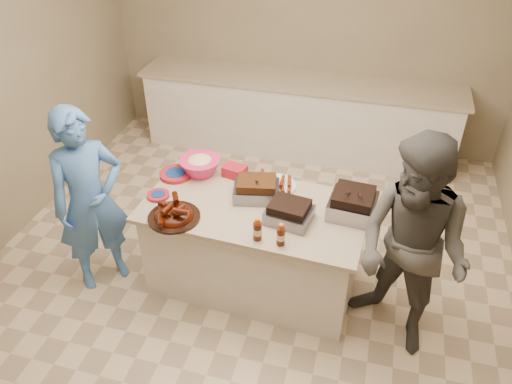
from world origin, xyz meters
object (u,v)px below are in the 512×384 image
(bbq_bottle_b, at_px, (281,244))
(plastic_cup, at_px, (184,166))
(rib_platter, at_px, (174,218))
(guest_blue, at_px, (108,275))
(island, at_px, (254,281))
(roasting_pan, at_px, (351,214))
(mustard_bottle, at_px, (245,195))
(coleslaw_bowl, at_px, (201,173))
(guest_gray, at_px, (392,333))
(bbq_bottle_a, at_px, (257,239))

(bbq_bottle_b, height_order, plastic_cup, bbq_bottle_b)
(rib_platter, relative_size, guest_blue, 0.25)
(island, bearing_deg, rib_platter, -148.14)
(guest_blue, bearing_deg, bbq_bottle_b, -52.90)
(plastic_cup, bearing_deg, bbq_bottle_b, -36.91)
(roasting_pan, height_order, mustard_bottle, roasting_pan)
(coleslaw_bowl, distance_m, guest_blue, 1.20)
(island, relative_size, coleslaw_bowl, 4.98)
(coleslaw_bowl, bearing_deg, roasting_pan, -9.92)
(mustard_bottle, bearing_deg, island, -49.40)
(bbq_bottle_b, xyz_separation_m, mustard_bottle, (-0.40, 0.49, 0.00))
(roasting_pan, height_order, guest_blue, roasting_pan)
(rib_platter, xyz_separation_m, guest_gray, (1.68, 0.04, -0.80))
(island, bearing_deg, mustard_bottle, 133.89)
(coleslaw_bowl, height_order, guest_gray, coleslaw_bowl)
(plastic_cup, bearing_deg, mustard_bottle, -23.26)
(island, xyz_separation_m, bbq_bottle_a, (0.12, -0.36, 0.80))
(rib_platter, distance_m, coleslaw_bowl, 0.61)
(rib_platter, bearing_deg, guest_blue, 177.19)
(coleslaw_bowl, xyz_separation_m, guest_blue, (-0.69, -0.58, -0.80))
(bbq_bottle_a, height_order, guest_blue, bbq_bottle_a)
(rib_platter, distance_m, guest_blue, 1.07)
(mustard_bottle, bearing_deg, roasting_pan, -1.72)
(bbq_bottle_a, xyz_separation_m, plastic_cup, (-0.84, 0.75, 0.00))
(rib_platter, relative_size, bbq_bottle_b, 2.20)
(island, distance_m, guest_blue, 1.27)
(mustard_bottle, xyz_separation_m, guest_gray, (1.26, -0.38, -0.80))
(rib_platter, xyz_separation_m, roasting_pan, (1.25, 0.39, 0.00))
(rib_platter, xyz_separation_m, coleslaw_bowl, (-0.02, 0.61, 0.00))
(rib_platter, height_order, coleslaw_bowl, coleslaw_bowl)
(bbq_bottle_b, xyz_separation_m, plastic_cup, (-1.01, 0.76, 0.00))
(bbq_bottle_b, bearing_deg, bbq_bottle_a, 176.71)
(guest_gray, bearing_deg, roasting_pan, 176.80)
(mustard_bottle, height_order, guest_gray, mustard_bottle)
(guest_blue, bearing_deg, bbq_bottle_a, -53.02)
(bbq_bottle_a, height_order, plastic_cup, bbq_bottle_a)
(plastic_cup, bearing_deg, roasting_pan, -11.30)
(coleslaw_bowl, bearing_deg, mustard_bottle, -24.12)
(coleslaw_bowl, height_order, bbq_bottle_a, coleslaw_bowl)
(plastic_cup, distance_m, guest_gray, 2.13)
(rib_platter, relative_size, guest_gray, 0.23)
(bbq_bottle_a, bearing_deg, roasting_pan, 37.43)
(rib_platter, height_order, bbq_bottle_b, bbq_bottle_b)
(bbq_bottle_a, bearing_deg, rib_platter, 174.01)
(island, height_order, bbq_bottle_a, bbq_bottle_a)
(island, relative_size, guest_gray, 1.00)
(bbq_bottle_b, bearing_deg, island, 128.00)
(roasting_pan, height_order, guest_gray, roasting_pan)
(rib_platter, relative_size, roasting_pan, 1.16)
(roasting_pan, height_order, plastic_cup, roasting_pan)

